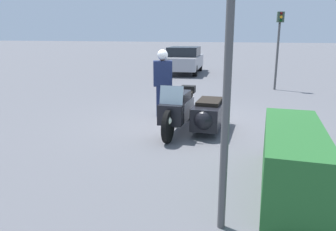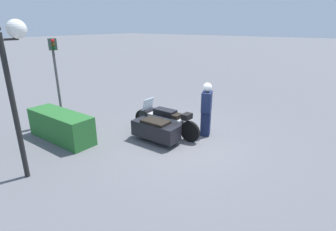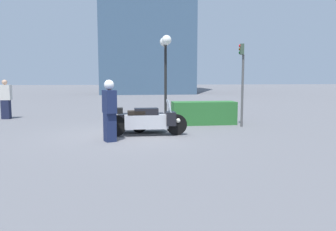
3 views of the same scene
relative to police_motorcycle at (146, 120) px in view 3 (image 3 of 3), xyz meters
name	(u,v)px [view 3 (image 3 of 3)]	position (x,y,z in m)	size (l,w,h in m)	color
ground_plane	(124,136)	(-0.75, -0.30, -0.48)	(160.00, 160.00, 0.00)	slate
police_motorcycle	(146,120)	(0.00, 0.00, 0.00)	(2.70, 1.25, 1.17)	black
officer_rider	(109,109)	(-1.17, -1.17, 0.50)	(0.46, 0.57, 1.84)	#192347
hedge_bush_curbside	(204,113)	(2.49, 1.99, -0.01)	(2.58, 0.82, 0.93)	#28662D
twin_lamp_post	(165,51)	(1.15, 3.83, 2.62)	(0.42, 1.18, 3.75)	black
traffic_light_near	(242,72)	(3.76, 1.15, 1.63)	(0.22, 0.29, 3.18)	#4C4C4C
pedestrian_bystander	(5,99)	(-6.15, 4.97, 0.43)	(0.53, 0.34, 1.81)	#191E38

